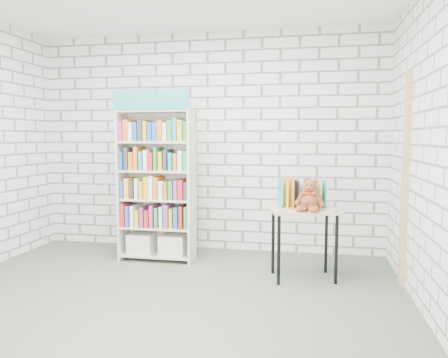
# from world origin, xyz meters

# --- Properties ---
(ground) EXTENTS (4.50, 4.50, 0.00)m
(ground) POSITION_xyz_m (0.00, 0.00, 0.00)
(ground) COLOR #495346
(ground) RESTS_ON ground
(room_shell) EXTENTS (4.52, 4.02, 2.81)m
(room_shell) POSITION_xyz_m (0.00, 0.00, 1.78)
(room_shell) COLOR silver
(room_shell) RESTS_ON ground
(bookshelf) EXTENTS (0.89, 0.35, 2.00)m
(bookshelf) POSITION_xyz_m (-0.47, 1.36, 0.91)
(bookshelf) COLOR beige
(bookshelf) RESTS_ON ground
(display_table) EXTENTS (0.78, 0.62, 0.74)m
(display_table) POSITION_xyz_m (1.26, 0.97, 0.63)
(display_table) COLOR tan
(display_table) RESTS_ON ground
(table_books) EXTENTS (0.51, 0.32, 0.28)m
(table_books) POSITION_xyz_m (1.23, 1.08, 0.88)
(table_books) COLOR teal
(table_books) RESTS_ON display_table
(teddy_bear) EXTENTS (0.30, 0.28, 0.32)m
(teddy_bear) POSITION_xyz_m (1.31, 0.88, 0.87)
(teddy_bear) COLOR brown
(teddy_bear) RESTS_ON display_table
(door_trim) EXTENTS (0.05, 0.12, 2.10)m
(door_trim) POSITION_xyz_m (2.23, 0.95, 1.05)
(door_trim) COLOR tan
(door_trim) RESTS_ON ground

